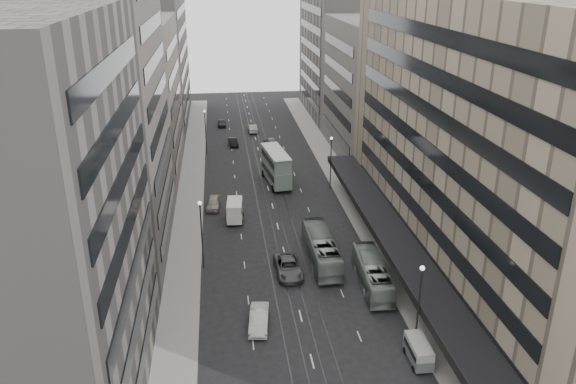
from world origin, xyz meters
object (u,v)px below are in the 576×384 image
bus_far (321,249)px  sedan_1 (259,319)px  sedan_2 (288,267)px  vw_microbus (418,351)px  double_decker (276,166)px  bus_near (372,274)px  panel_van (235,210)px

bus_far → sedan_1: 14.52m
bus_far → sedan_2: size_ratio=1.95×
vw_microbus → sedan_1: size_ratio=0.76×
bus_far → double_decker: 26.56m
bus_near → vw_microbus: bus_near is taller
sedan_1 → bus_near: bearing=32.2°
vw_microbus → panel_van: panel_van is taller
bus_near → sedan_2: 9.44m
bus_near → bus_far: bearing=-50.3°
bus_far → vw_microbus: bearing=105.3°
bus_far → double_decker: double_decker is taller
double_decker → sedan_2: size_ratio=1.64×
panel_van → sedan_2: (5.47, -15.16, -0.70)m
panel_van → double_decker: bearing=66.5°
bus_near → panel_van: size_ratio=2.35×
sedan_2 → sedan_1: bearing=-114.4°
bus_near → panel_van: bus_near is taller
sedan_1 → sedan_2: (4.08, 9.60, 0.03)m
panel_van → sedan_1: panel_van is taller
bus_near → sedan_1: bus_near is taller
bus_near → sedan_2: bus_near is taller
bus_near → bus_far: (-4.49, 6.04, 0.17)m
bus_near → bus_far: bus_far is taller
bus_far → sedan_2: (-4.16, -2.32, -0.82)m
sedan_2 → panel_van: bearing=108.5°
double_decker → vw_microbus: (7.70, -45.31, -1.78)m
bus_near → double_decker: bearing=-74.7°
double_decker → sedan_1: double_decker is taller
bus_near → bus_far: size_ratio=0.90×
sedan_2 → vw_microbus: bearing=-61.9°
bus_near → vw_microbus: bearing=96.2°
double_decker → sedan_1: bearing=-106.0°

